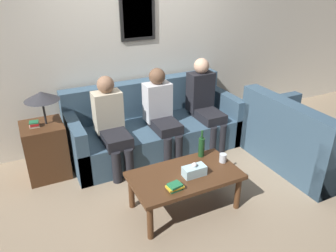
# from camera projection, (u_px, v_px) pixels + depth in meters

# --- Properties ---
(ground_plane) EXTENTS (16.00, 16.00, 0.00)m
(ground_plane) POSITION_uv_depth(u_px,v_px,m) (172.00, 166.00, 4.15)
(ground_plane) COLOR gray
(wall_back) EXTENTS (9.00, 0.08, 2.60)m
(wall_back) POSITION_uv_depth(u_px,v_px,m) (138.00, 47.00, 4.43)
(wall_back) COLOR silver
(wall_back) RESTS_ON ground_plane
(couch_main) EXTENTS (2.27, 0.94, 0.89)m
(couch_main) POSITION_uv_depth(u_px,v_px,m) (154.00, 128.00, 4.47)
(couch_main) COLOR #385166
(couch_main) RESTS_ON ground_plane
(couch_side) EXTENTS (0.94, 1.41, 0.89)m
(couch_side) POSITION_uv_depth(u_px,v_px,m) (301.00, 142.00, 4.10)
(couch_side) COLOR #385166
(couch_side) RESTS_ON ground_plane
(coffee_table) EXTENTS (1.10, 0.61, 0.42)m
(coffee_table) POSITION_uv_depth(u_px,v_px,m) (185.00, 178.00, 3.29)
(coffee_table) COLOR #4C2D19
(coffee_table) RESTS_ON ground_plane
(side_table_with_lamp) EXTENTS (0.48, 0.47, 1.05)m
(side_table_with_lamp) POSITION_uv_depth(u_px,v_px,m) (45.00, 145.00, 3.83)
(side_table_with_lamp) COLOR #4C2D19
(side_table_with_lamp) RESTS_ON ground_plane
(wine_bottle) EXTENTS (0.07, 0.07, 0.31)m
(wine_bottle) POSITION_uv_depth(u_px,v_px,m) (202.00, 147.00, 3.53)
(wine_bottle) COLOR #19421E
(wine_bottle) RESTS_ON coffee_table
(drinking_glass) EXTENTS (0.08, 0.08, 0.09)m
(drinking_glass) POSITION_uv_depth(u_px,v_px,m) (223.00, 158.00, 3.45)
(drinking_glass) COLOR silver
(drinking_glass) RESTS_ON coffee_table
(book_stack) EXTENTS (0.16, 0.12, 0.06)m
(book_stack) POSITION_uv_depth(u_px,v_px,m) (175.00, 187.00, 3.03)
(book_stack) COLOR #237547
(book_stack) RESTS_ON coffee_table
(tissue_box) EXTENTS (0.23, 0.12, 0.15)m
(tissue_box) POSITION_uv_depth(u_px,v_px,m) (194.00, 171.00, 3.23)
(tissue_box) COLOR silver
(tissue_box) RESTS_ON coffee_table
(person_left) EXTENTS (0.34, 0.64, 1.14)m
(person_left) POSITION_uv_depth(u_px,v_px,m) (111.00, 122.00, 3.91)
(person_left) COLOR black
(person_left) RESTS_ON ground_plane
(person_middle) EXTENTS (0.34, 0.62, 1.15)m
(person_middle) POSITION_uv_depth(u_px,v_px,m) (161.00, 111.00, 4.19)
(person_middle) COLOR black
(person_middle) RESTS_ON ground_plane
(person_right) EXTENTS (0.34, 0.64, 1.19)m
(person_right) POSITION_uv_depth(u_px,v_px,m) (204.00, 101.00, 4.48)
(person_right) COLOR black
(person_right) RESTS_ON ground_plane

